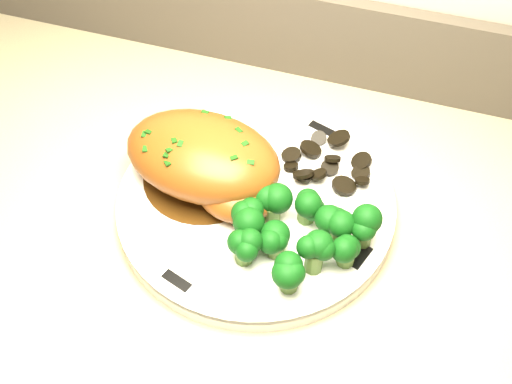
% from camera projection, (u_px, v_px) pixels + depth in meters
% --- Properties ---
extents(plate, '(0.34, 0.34, 0.02)m').
position_uv_depth(plate, '(256.00, 204.00, 0.71)').
color(plate, white).
rests_on(plate, counter).
extents(rim_accent_0, '(0.03, 0.02, 0.00)m').
position_uv_depth(rim_accent_0, '(321.00, 129.00, 0.77)').
color(rim_accent_0, black).
rests_on(rim_accent_0, plate).
extents(rim_accent_1, '(0.02, 0.03, 0.00)m').
position_uv_depth(rim_accent_1, '(165.00, 146.00, 0.75)').
color(rim_accent_1, black).
rests_on(rim_accent_1, plate).
extents(rim_accent_2, '(0.03, 0.02, 0.00)m').
position_uv_depth(rim_accent_2, '(177.00, 281.00, 0.63)').
color(rim_accent_2, black).
rests_on(rim_accent_2, plate).
extents(rim_accent_3, '(0.02, 0.03, 0.00)m').
position_uv_depth(rim_accent_3, '(361.00, 257.00, 0.65)').
color(rim_accent_3, black).
rests_on(rim_accent_3, plate).
extents(gravy_pool, '(0.14, 0.14, 0.00)m').
position_uv_depth(gravy_pool, '(205.00, 176.00, 0.72)').
color(gravy_pool, '#3E240B').
rests_on(gravy_pool, plate).
extents(chicken_breast, '(0.19, 0.14, 0.07)m').
position_uv_depth(chicken_breast, '(206.00, 161.00, 0.69)').
color(chicken_breast, brown).
rests_on(chicken_breast, plate).
extents(mushroom_pile, '(0.10, 0.08, 0.03)m').
position_uv_depth(mushroom_pile, '(325.00, 165.00, 0.72)').
color(mushroom_pile, black).
rests_on(mushroom_pile, plate).
extents(broccoli_florets, '(0.15, 0.11, 0.04)m').
position_uv_depth(broccoli_florets, '(299.00, 234.00, 0.64)').
color(broccoli_florets, '#547431').
rests_on(broccoli_florets, plate).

